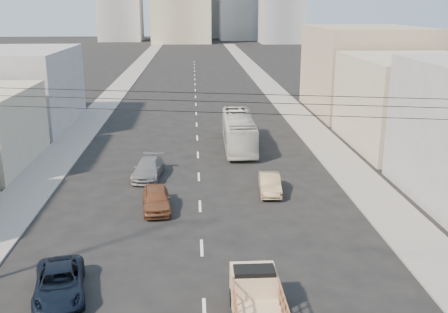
{
  "coord_description": "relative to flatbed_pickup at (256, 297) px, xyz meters",
  "views": [
    {
      "loc": [
        -0.32,
        -17.31,
        12.33
      ],
      "look_at": [
        1.5,
        13.25,
        3.5
      ],
      "focal_mm": 42.0,
      "sensor_mm": 36.0,
      "label": 1
    }
  ],
  "objects": [
    {
      "name": "bldg_left_far",
      "position": [
        -21.59,
        37.82,
        2.91
      ],
      "size": [
        12.0,
        16.0,
        8.0
      ],
      "primitive_type": "cube",
      "color": "gray",
      "rests_on": "ground"
    },
    {
      "name": "sedan_grey",
      "position": [
        -5.83,
        18.88,
        -0.41
      ],
      "size": [
        2.42,
        4.92,
        1.38
      ],
      "primitive_type": "imported",
      "rotation": [
        0.0,
        0.0,
        -0.11
      ],
      "color": "slate",
      "rests_on": "ground"
    },
    {
      "name": "navy_pickup",
      "position": [
        -8.39,
        2.38,
        -0.46
      ],
      "size": [
        2.99,
        4.93,
        1.28
      ],
      "primitive_type": "imported",
      "rotation": [
        0.0,
        0.0,
        0.2
      ],
      "color": "black",
      "rests_on": "ground"
    },
    {
      "name": "city_bus",
      "position": [
        1.63,
        27.2,
        0.42
      ],
      "size": [
        2.76,
        10.89,
        3.02
      ],
      "primitive_type": "imported",
      "rotation": [
        0.0,
        0.0,
        -0.02
      ],
      "color": "silver",
      "rests_on": "ground"
    },
    {
      "name": "sedan_tan",
      "position": [
        2.72,
        15.04,
        -0.45
      ],
      "size": [
        1.65,
        4.02,
        1.3
      ],
      "primitive_type": "imported",
      "rotation": [
        0.0,
        0.0,
        -0.07
      ],
      "color": "#988159",
      "rests_on": "ground"
    },
    {
      "name": "lane_dashes",
      "position": [
        -2.09,
        51.82,
        -1.09
      ],
      "size": [
        0.15,
        104.0,
        0.01
      ],
      "color": "silver",
      "rests_on": "ground"
    },
    {
      "name": "midrise_east",
      "position": [
        27.91,
        163.82,
        12.91
      ],
      "size": [
        14.0,
        14.0,
        28.0
      ],
      "primitive_type": "cube",
      "color": "gray",
      "rests_on": "ground"
    },
    {
      "name": "sidewalk_left",
      "position": [
        -13.84,
        68.82,
        -1.03
      ],
      "size": [
        3.5,
        180.0,
        0.12
      ],
      "primitive_type": "cube",
      "color": "gray",
      "rests_on": "ground"
    },
    {
      "name": "bldg_right_far",
      "position": [
        17.91,
        42.82,
        3.91
      ],
      "size": [
        12.0,
        16.0,
        10.0
      ],
      "primitive_type": "cube",
      "color": "tan",
      "rests_on": "ground"
    },
    {
      "name": "overhead_wires",
      "position": [
        -2.09,
        0.32,
        7.87
      ],
      "size": [
        23.01,
        5.02,
        0.72
      ],
      "color": "black",
      "rests_on": "ground"
    },
    {
      "name": "sedan_brown",
      "position": [
        -4.81,
        12.4,
        -0.37
      ],
      "size": [
        2.14,
        4.39,
        1.44
      ],
      "primitive_type": "imported",
      "rotation": [
        0.0,
        0.0,
        0.11
      ],
      "color": "brown",
      "rests_on": "ground"
    },
    {
      "name": "flatbed_pickup",
      "position": [
        0.0,
        0.0,
        0.0
      ],
      "size": [
        1.95,
        4.41,
        1.9
      ],
      "color": "tan",
      "rests_on": "ground"
    },
    {
      "name": "bldg_right_mid",
      "position": [
        17.41,
        26.82,
        2.91
      ],
      "size": [
        11.0,
        14.0,
        8.0
      ],
      "primitive_type": "cube",
      "color": "#AAA289",
      "rests_on": "ground"
    },
    {
      "name": "sidewalk_right",
      "position": [
        9.66,
        68.82,
        -1.03
      ],
      "size": [
        3.5,
        180.0,
        0.12
      ],
      "primitive_type": "cube",
      "color": "gray",
      "rests_on": "ground"
    }
  ]
}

